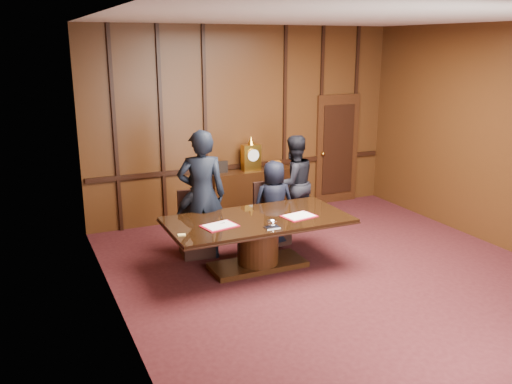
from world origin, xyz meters
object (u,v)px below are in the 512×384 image
Objects in this scene: conference_table at (258,235)px; signatory_right at (274,203)px; signatory_left at (197,215)px; sideboard at (251,192)px; witness_right at (293,183)px; witness_left at (202,195)px.

signatory_right reaches higher than conference_table.
conference_table is at bearing 118.88° from signatory_left.
signatory_left reaches higher than conference_table.
witness_right is at bearing -69.00° from sideboard.
witness_left is at bearing 120.53° from signatory_left.
sideboard reaches higher than signatory_right.
witness_right reaches higher than signatory_right.
sideboard is 1.16× the size of signatory_right.
sideboard is 1.22× the size of signatory_left.
sideboard reaches higher than conference_table.
witness_left reaches higher than witness_right.
witness_right is at bearing -132.92° from signatory_right.
signatory_right is at bearing -99.74° from sideboard.
conference_table is at bearing 144.15° from witness_left.
witness_left is at bearing 11.31° from witness_right.
signatory_left is at bearing -136.67° from sideboard.
conference_table is at bearing 59.36° from signatory_right.
witness_left reaches higher than conference_table.
conference_table is 2.00× the size of signatory_left.
sideboard is 1.09m from witness_right.
witness_right is (0.62, 0.50, 0.15)m from signatory_right.
witness_left is (-0.59, 0.73, 0.48)m from conference_table.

